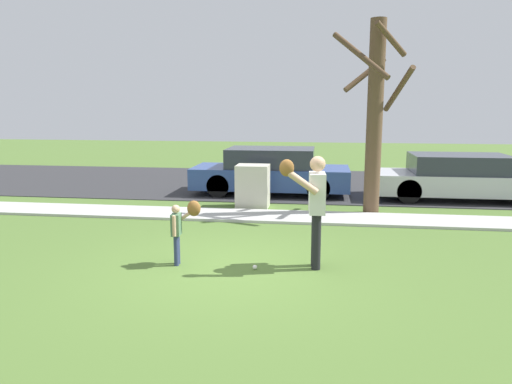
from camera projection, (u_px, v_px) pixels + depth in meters
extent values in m
plane|color=#4C6B2D|center=(260.00, 218.00, 11.10)|extent=(48.00, 48.00, 0.00)
cube|color=#B2B2AD|center=(261.00, 216.00, 11.19)|extent=(36.00, 1.20, 0.06)
cube|color=#2D2D30|center=(280.00, 183.00, 16.07)|extent=(36.00, 6.80, 0.02)
cylinder|color=black|center=(316.00, 242.00, 7.54)|extent=(0.14, 0.14, 0.89)
cylinder|color=black|center=(316.00, 239.00, 7.72)|extent=(0.14, 0.14, 0.89)
cube|color=silver|center=(317.00, 193.00, 7.50)|extent=(0.27, 0.44, 0.63)
sphere|color=tan|center=(318.00, 164.00, 7.42)|extent=(0.24, 0.24, 0.24)
cylinder|color=tan|center=(301.00, 181.00, 7.21)|extent=(0.55, 0.14, 0.43)
ellipsoid|color=brown|center=(287.00, 168.00, 7.19)|extent=(0.23, 0.16, 0.26)
cylinder|color=tan|center=(316.00, 189.00, 7.75)|extent=(0.10, 0.10, 0.59)
cylinder|color=navy|center=(178.00, 249.00, 7.85)|extent=(0.08, 0.08, 0.50)
cylinder|color=navy|center=(176.00, 251.00, 7.75)|extent=(0.08, 0.08, 0.50)
cube|color=#4C7251|center=(176.00, 224.00, 7.73)|extent=(0.15, 0.25, 0.35)
sphere|color=tan|center=(176.00, 209.00, 7.68)|extent=(0.13, 0.13, 0.13)
cylinder|color=tan|center=(187.00, 215.00, 7.84)|extent=(0.31, 0.08, 0.24)
ellipsoid|color=brown|center=(194.00, 208.00, 7.82)|extent=(0.23, 0.16, 0.26)
cylinder|color=tan|center=(174.00, 226.00, 7.58)|extent=(0.06, 0.06, 0.33)
sphere|color=white|center=(255.00, 267.00, 7.60)|extent=(0.07, 0.07, 0.07)
cube|color=beige|center=(253.00, 186.00, 12.20)|extent=(0.81, 0.67, 1.09)
cylinder|color=brown|center=(375.00, 119.00, 11.23)|extent=(0.37, 0.37, 4.49)
cylinder|color=brown|center=(399.00, 89.00, 11.20)|extent=(0.53, 1.36, 1.02)
cylinder|color=brown|center=(365.00, 75.00, 11.46)|extent=(1.05, 0.69, 0.85)
cylinder|color=brown|center=(360.00, 55.00, 10.58)|extent=(1.26, 1.11, 1.14)
cylinder|color=brown|center=(391.00, 39.00, 10.60)|extent=(0.84, 0.72, 0.74)
cube|color=#2D478C|center=(271.00, 177.00, 14.08)|extent=(4.50, 1.80, 0.60)
cube|color=#2D333D|center=(271.00, 158.00, 13.98)|extent=(2.48, 1.66, 0.55)
cylinder|color=black|center=(319.00, 179.00, 14.69)|extent=(0.64, 0.22, 0.64)
cylinder|color=black|center=(318.00, 188.00, 13.15)|extent=(0.64, 0.22, 0.64)
cylinder|color=black|center=(229.00, 178.00, 15.06)|extent=(0.64, 0.22, 0.64)
cylinder|color=black|center=(218.00, 186.00, 13.52)|extent=(0.64, 0.22, 0.64)
cube|color=silver|center=(458.00, 183.00, 13.22)|extent=(4.60, 1.80, 0.55)
cube|color=#2D333D|center=(459.00, 164.00, 13.12)|extent=(2.53, 1.66, 0.50)
cylinder|color=black|center=(502.00, 184.00, 13.82)|extent=(0.64, 0.22, 0.64)
cylinder|color=black|center=(400.00, 182.00, 14.20)|extent=(0.64, 0.22, 0.64)
cylinder|color=black|center=(409.00, 191.00, 12.66)|extent=(0.64, 0.22, 0.64)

